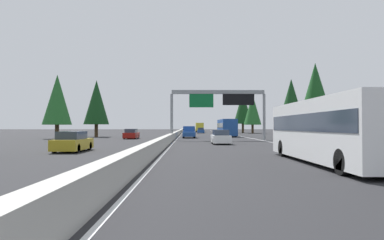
# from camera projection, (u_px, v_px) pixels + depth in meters

# --- Properties ---
(ground_plane) EXTENTS (320.00, 320.00, 0.00)m
(ground_plane) POSITION_uv_depth(u_px,v_px,m) (178.00, 137.00, 61.45)
(ground_plane) COLOR #262628
(median_barrier) EXTENTS (180.00, 0.56, 0.90)m
(median_barrier) POSITION_uv_depth(u_px,v_px,m) (179.00, 132.00, 81.45)
(median_barrier) COLOR #ADAAA3
(median_barrier) RESTS_ON ground
(shoulder_stripe_right) EXTENTS (160.00, 0.16, 0.01)m
(shoulder_stripe_right) POSITION_uv_depth(u_px,v_px,m) (234.00, 135.00, 71.57)
(shoulder_stripe_right) COLOR silver
(shoulder_stripe_right) RESTS_ON ground
(shoulder_stripe_median) EXTENTS (160.00, 0.16, 0.01)m
(shoulder_stripe_median) POSITION_uv_depth(u_px,v_px,m) (180.00, 135.00, 71.45)
(shoulder_stripe_median) COLOR silver
(shoulder_stripe_median) RESTS_ON ground
(sign_gantry_overhead) EXTENTS (0.50, 12.68, 6.65)m
(sign_gantry_overhead) POSITION_uv_depth(u_px,v_px,m) (219.00, 100.00, 45.23)
(sign_gantry_overhead) COLOR gray
(sign_gantry_overhead) RESTS_ON ground
(bus_far_left) EXTENTS (11.50, 2.55, 3.10)m
(bus_far_left) POSITION_uv_depth(u_px,v_px,m) (328.00, 129.00, 16.71)
(bus_far_left) COLOR white
(bus_far_left) RESTS_ON ground
(sedan_mid_right) EXTENTS (4.40, 1.80, 1.47)m
(sedan_mid_right) POSITION_uv_depth(u_px,v_px,m) (221.00, 137.00, 35.35)
(sedan_mid_right) COLOR white
(sedan_mid_right) RESTS_ON ground
(pickup_mid_left) EXTENTS (5.60, 2.00, 1.86)m
(pickup_mid_left) POSITION_uv_depth(u_px,v_px,m) (189.00, 132.00, 54.62)
(pickup_mid_left) COLOR #1E4793
(pickup_mid_left) RESTS_ON ground
(minivan_near_center) EXTENTS (5.00, 1.95, 1.69)m
(minivan_near_center) POSITION_uv_depth(u_px,v_px,m) (188.00, 129.00, 104.20)
(minivan_near_center) COLOR slate
(minivan_near_center) RESTS_ON ground
(box_truck_near_right) EXTENTS (8.50, 2.40, 2.95)m
(box_truck_near_right) POSITION_uv_depth(u_px,v_px,m) (199.00, 127.00, 109.65)
(box_truck_near_right) COLOR gold
(box_truck_near_right) RESTS_ON ground
(sedan_far_right) EXTENTS (4.40, 1.80, 1.47)m
(sedan_far_right) POSITION_uv_depth(u_px,v_px,m) (189.00, 131.00, 91.71)
(sedan_far_right) COLOR black
(sedan_far_right) RESTS_ON ground
(sedan_distant_b) EXTENTS (4.40, 1.80, 1.47)m
(sedan_distant_b) POSITION_uv_depth(u_px,v_px,m) (201.00, 131.00, 91.34)
(sedan_distant_b) COLOR #1E4793
(sedan_distant_b) RESTS_ON ground
(bus_distant_a) EXTENTS (11.50, 2.55, 3.10)m
(bus_distant_a) POSITION_uv_depth(u_px,v_px,m) (227.00, 127.00, 62.66)
(bus_distant_a) COLOR #1E4793
(bus_distant_a) RESTS_ON ground
(oncoming_near) EXTENTS (4.40, 1.80, 1.47)m
(oncoming_near) POSITION_uv_depth(u_px,v_px,m) (73.00, 142.00, 24.71)
(oncoming_near) COLOR #AD931E
(oncoming_near) RESTS_ON ground
(oncoming_far) EXTENTS (4.40, 1.80, 1.47)m
(oncoming_far) POSITION_uv_depth(u_px,v_px,m) (131.00, 134.00, 50.04)
(oncoming_far) COLOR maroon
(oncoming_far) RESTS_ON ground
(conifer_right_near) EXTENTS (3.99, 3.99, 9.06)m
(conifer_right_near) POSITION_uv_depth(u_px,v_px,m) (291.00, 102.00, 51.59)
(conifer_right_near) COLOR #4C3823
(conifer_right_near) RESTS_ON ground
(conifer_right_mid) EXTENTS (5.26, 5.26, 11.96)m
(conifer_right_mid) POSITION_uv_depth(u_px,v_px,m) (315.00, 92.00, 54.02)
(conifer_right_mid) COLOR #4C3823
(conifer_right_mid) RESTS_ON ground
(conifer_right_far) EXTENTS (4.56, 4.56, 10.35)m
(conifer_right_far) POSITION_uv_depth(u_px,v_px,m) (252.00, 109.00, 88.63)
(conifer_right_far) COLOR #4C3823
(conifer_right_far) RESTS_ON ground
(conifer_right_distant) EXTENTS (5.22, 5.22, 11.86)m
(conifer_right_distant) POSITION_uv_depth(u_px,v_px,m) (243.00, 107.00, 96.59)
(conifer_right_distant) COLOR #4C3823
(conifer_right_distant) RESTS_ON ground
(conifer_left_near) EXTENTS (4.17, 4.17, 9.47)m
(conifer_left_near) POSITION_uv_depth(u_px,v_px,m) (57.00, 100.00, 49.94)
(conifer_left_near) COLOR #4C3823
(conifer_left_near) RESTS_ON ground
(conifer_left_mid) EXTENTS (4.38, 4.38, 9.95)m
(conifer_left_mid) POSITION_uv_depth(u_px,v_px,m) (96.00, 102.00, 59.60)
(conifer_left_mid) COLOR #4C3823
(conifer_left_mid) RESTS_ON ground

